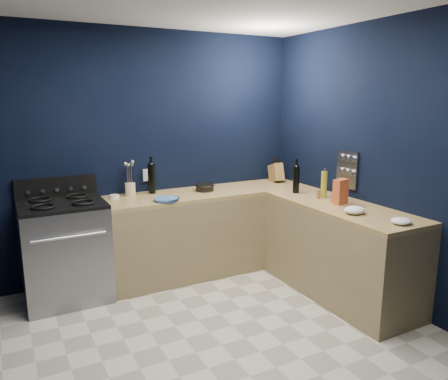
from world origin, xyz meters
TOP-DOWN VIEW (x-y plane):
  - floor at (0.00, 0.00)m, footprint 3.50×3.50m
  - wall_back at (0.00, 1.76)m, footprint 3.50×0.02m
  - wall_right at (1.76, 0.00)m, footprint 0.02×3.50m
  - wall_front at (0.00, -1.76)m, footprint 3.50×0.02m
  - cab_back at (0.60, 1.44)m, footprint 2.30×0.63m
  - top_back at (0.60, 1.44)m, footprint 2.30×0.63m
  - cab_right at (1.44, 0.29)m, footprint 0.63×1.67m
  - top_right at (1.44, 0.29)m, footprint 0.63×1.67m
  - gas_range at (-0.93, 1.42)m, footprint 0.76×0.66m
  - oven_door at (-0.93, 1.10)m, footprint 0.59×0.02m
  - cooktop at (-0.93, 1.42)m, footprint 0.76×0.66m
  - backguard at (-0.93, 1.72)m, footprint 0.76×0.06m
  - spice_panel at (1.74, 0.55)m, footprint 0.02×0.28m
  - wall_outlet at (0.00, 1.74)m, footprint 0.09×0.02m
  - plate_stack at (0.02, 1.23)m, footprint 0.31×0.31m
  - ramekin at (-0.40, 1.57)m, footprint 0.12×0.12m
  - utensil_crock at (-0.22, 1.62)m, footprint 0.13×0.13m
  - wine_bottle_back at (0.01, 1.62)m, footprint 0.09×0.09m
  - lemon_basket at (0.56, 1.47)m, footprint 0.24×0.24m
  - knife_block at (1.55, 1.55)m, footprint 0.15×0.26m
  - wine_bottle_right at (1.38, 0.93)m, footprint 0.09×0.09m
  - oil_bottle at (1.50, 0.62)m, footprint 0.08×0.08m
  - spice_jar_near at (1.42, 0.61)m, footprint 0.05×0.05m
  - spice_jar_far at (1.48, 0.45)m, footprint 0.06×0.06m
  - crouton_bag at (1.46, 0.34)m, footprint 0.18×0.12m
  - towel_front at (1.32, -0.00)m, footprint 0.23×0.20m
  - towel_end at (1.42, -0.41)m, footprint 0.20×0.19m

SIDE VIEW (x-z plane):
  - floor at x=0.00m, z-range -0.02..0.00m
  - cab_back at x=0.60m, z-range 0.00..0.86m
  - cab_right at x=1.44m, z-range 0.00..0.86m
  - oven_door at x=-0.93m, z-range 0.24..0.66m
  - gas_range at x=-0.93m, z-range 0.00..0.92m
  - top_back at x=0.60m, z-range 0.86..0.90m
  - top_right at x=1.44m, z-range 0.86..0.90m
  - plate_stack at x=0.02m, z-range 0.90..0.93m
  - ramekin at x=-0.40m, z-range 0.90..0.94m
  - towel_end at x=1.42m, z-range 0.90..0.95m
  - towel_front at x=1.32m, z-range 0.90..0.97m
  - cooktop at x=-0.93m, z-range 0.92..0.95m
  - lemon_basket at x=0.56m, z-range 0.90..0.98m
  - spice_jar_far at x=1.48m, z-range 0.90..0.99m
  - spice_jar_near at x=1.42m, z-range 0.90..0.99m
  - utensil_crock at x=-0.22m, z-range 0.90..1.03m
  - knife_block at x=1.55m, z-range 0.88..1.14m
  - crouton_bag at x=1.46m, z-range 0.90..1.14m
  - oil_bottle at x=1.50m, z-range 0.90..1.17m
  - backguard at x=-0.93m, z-range 0.94..1.14m
  - wine_bottle_right at x=1.38m, z-range 0.90..1.18m
  - wine_bottle_back at x=0.01m, z-range 0.90..1.21m
  - wall_outlet at x=0.00m, z-range 1.02..1.15m
  - spice_panel at x=1.74m, z-range 0.99..1.37m
  - wall_back at x=0.00m, z-range 0.00..2.60m
  - wall_right at x=1.76m, z-range 0.00..2.60m
  - wall_front at x=0.00m, z-range 0.00..2.60m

